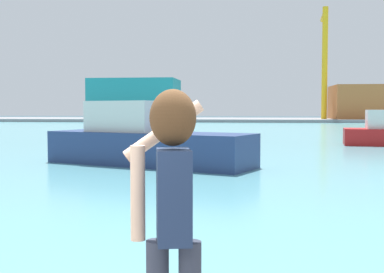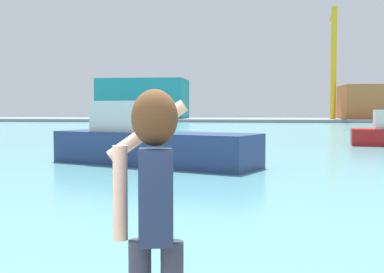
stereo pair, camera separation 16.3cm
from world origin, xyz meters
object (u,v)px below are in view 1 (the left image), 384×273
(person_photographer, at_px, (172,201))
(warehouse_right, at_px, (379,102))
(boat_moored, at_px, (144,142))
(port_crane, at_px, (324,54))
(warehouse_left, at_px, (135,99))

(person_photographer, xyz_separation_m, warehouse_right, (23.87, 90.33, 1.80))
(person_photographer, relative_size, warehouse_right, 0.10)
(boat_moored, bearing_deg, person_photographer, -55.13)
(boat_moored, xyz_separation_m, warehouse_right, (27.73, 73.20, 2.61))
(person_photographer, xyz_separation_m, port_crane, (13.77, 88.66, 10.38))
(boat_moored, relative_size, port_crane, 0.46)
(warehouse_right, bearing_deg, boat_moored, -110.75)
(person_photographer, height_order, boat_moored, boat_moored)
(warehouse_left, relative_size, port_crane, 0.83)
(person_photographer, xyz_separation_m, boat_moored, (-3.86, 17.13, -0.81))
(warehouse_left, bearing_deg, warehouse_right, -2.10)
(person_photographer, relative_size, warehouse_left, 0.11)
(person_photographer, relative_size, port_crane, 0.09)
(person_photographer, bearing_deg, port_crane, -21.10)
(warehouse_right, bearing_deg, port_crane, -170.65)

